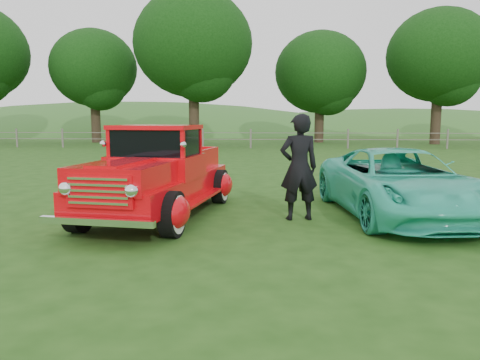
# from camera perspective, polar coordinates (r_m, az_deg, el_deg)

# --- Properties ---
(ground) EXTENTS (140.00, 140.00, 0.00)m
(ground) POSITION_cam_1_polar(r_m,az_deg,el_deg) (7.50, -4.23, -7.26)
(ground) COLOR #1E4512
(ground) RESTS_ON ground
(distant_hills) EXTENTS (116.00, 60.00, 18.00)m
(distant_hills) POSITION_cam_1_polar(r_m,az_deg,el_deg) (67.15, -1.15, 2.16)
(distant_hills) COLOR #2C5F23
(distant_hills) RESTS_ON ground
(fence_line) EXTENTS (48.00, 0.12, 1.20)m
(fence_line) POSITION_cam_1_polar(r_m,az_deg,el_deg) (29.23, 1.31, 5.09)
(fence_line) COLOR #6B645A
(fence_line) RESTS_ON ground
(tree_mid_west) EXTENTS (6.40, 6.40, 8.46)m
(tree_mid_west) POSITION_cam_1_polar(r_m,az_deg,el_deg) (37.66, -17.41, 12.87)
(tree_mid_west) COLOR #2F2117
(tree_mid_west) RESTS_ON ground
(tree_near_west) EXTENTS (8.00, 8.00, 10.42)m
(tree_near_west) POSITION_cam_1_polar(r_m,az_deg,el_deg) (32.92, -5.74, 16.16)
(tree_near_west) COLOR #2F2117
(tree_near_west) RESTS_ON ground
(tree_near_east) EXTENTS (6.80, 6.80, 8.33)m
(tree_near_east) POSITION_cam_1_polar(r_m,az_deg,el_deg) (36.56, 9.76, 12.79)
(tree_near_east) COLOR #2F2117
(tree_near_east) RESTS_ON ground
(tree_mid_east) EXTENTS (7.20, 7.20, 9.44)m
(tree_mid_east) POSITION_cam_1_polar(r_m,az_deg,el_deg) (36.49, 23.13, 13.77)
(tree_mid_east) COLOR #2F2117
(tree_mid_east) RESTS_ON ground
(red_pickup) EXTENTS (2.77, 5.19, 1.78)m
(red_pickup) POSITION_cam_1_polar(r_m,az_deg,el_deg) (9.22, -9.94, 0.51)
(red_pickup) COLOR black
(red_pickup) RESTS_ON ground
(teal_sedan) EXTENTS (2.71, 4.96, 1.32)m
(teal_sedan) POSITION_cam_1_polar(r_m,az_deg,el_deg) (9.57, 18.72, -0.35)
(teal_sedan) COLOR #32C8A7
(teal_sedan) RESTS_ON ground
(man) EXTENTS (0.81, 0.61, 1.99)m
(man) POSITION_cam_1_polar(r_m,az_deg,el_deg) (8.82, 7.20, 1.55)
(man) COLOR black
(man) RESTS_ON ground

